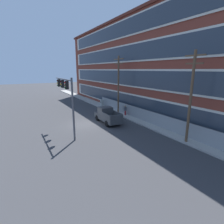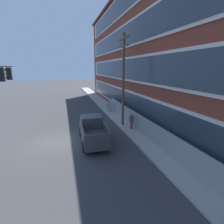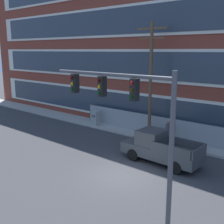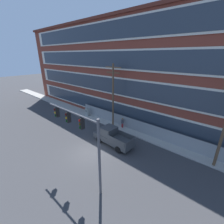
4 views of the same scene
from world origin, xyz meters
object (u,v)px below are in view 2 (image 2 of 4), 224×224
electrical_cabinet (109,107)px  pedestrian_near_cabinet (132,121)px  pickup_truck_dark_grey (93,131)px  utility_pole_near_corner (123,77)px

electrical_cabinet → pedestrian_near_cabinet: size_ratio=0.90×
pickup_truck_dark_grey → utility_pole_near_corner: size_ratio=0.58×
electrical_cabinet → utility_pole_near_corner: bearing=-0.3°
utility_pole_near_corner → pickup_truck_dark_grey: bearing=-49.8°
utility_pole_near_corner → electrical_cabinet: (-6.05, 0.03, -4.39)m
pedestrian_near_cabinet → utility_pole_near_corner: bearing=-165.5°
pickup_truck_dark_grey → electrical_cabinet: bearing=157.8°
pickup_truck_dark_grey → electrical_cabinet: pickup_truck_dark_grey is taller
pickup_truck_dark_grey → electrical_cabinet: (-9.21, 3.76, -0.21)m
pickup_truck_dark_grey → electrical_cabinet: 9.95m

